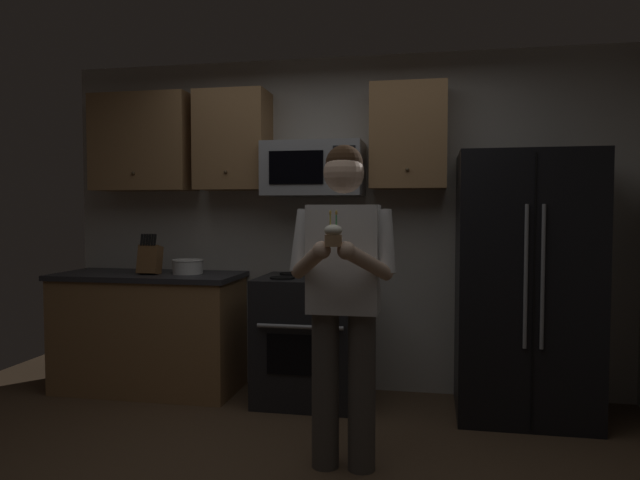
{
  "coord_description": "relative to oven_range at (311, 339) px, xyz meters",
  "views": [
    {
      "loc": [
        0.73,
        -2.85,
        1.41
      ],
      "look_at": [
        0.13,
        0.26,
        1.25
      ],
      "focal_mm": 32.94,
      "sensor_mm": 36.0,
      "label": 1
    }
  ],
  "objects": [
    {
      "name": "wall_back",
      "position": [
        0.15,
        0.39,
        0.84
      ],
      "size": [
        4.4,
        0.1,
        2.6
      ],
      "primitive_type": "cube",
      "color": "beige",
      "rests_on": "ground"
    },
    {
      "name": "oven_range",
      "position": [
        0.0,
        0.0,
        0.0
      ],
      "size": [
        0.76,
        0.7,
        0.93
      ],
      "color": "black",
      "rests_on": "ground"
    },
    {
      "name": "microwave",
      "position": [
        0.0,
        0.12,
        1.26
      ],
      "size": [
        0.74,
        0.41,
        0.4
      ],
      "color": "#9EA0A5"
    },
    {
      "name": "refrigerator",
      "position": [
        1.5,
        -0.04,
        0.44
      ],
      "size": [
        0.9,
        0.75,
        1.8
      ],
      "color": "black",
      "rests_on": "ground"
    },
    {
      "name": "cabinet_row_upper",
      "position": [
        -0.57,
        0.17,
        1.49
      ],
      "size": [
        2.78,
        0.36,
        0.76
      ],
      "color": "#9E7247"
    },
    {
      "name": "counter_left",
      "position": [
        -1.3,
        0.02,
        0.0
      ],
      "size": [
        1.44,
        0.66,
        0.92
      ],
      "color": "#9E7247",
      "rests_on": "ground"
    },
    {
      "name": "knife_block",
      "position": [
        -1.26,
        -0.03,
        0.58
      ],
      "size": [
        0.16,
        0.15,
        0.32
      ],
      "color": "brown",
      "rests_on": "counter_left"
    },
    {
      "name": "bowl_large_white",
      "position": [
        -0.98,
        0.04,
        0.52
      ],
      "size": [
        0.24,
        0.24,
        0.11
      ],
      "color": "white",
      "rests_on": "counter_left"
    },
    {
      "name": "person",
      "position": [
        0.41,
        -1.11,
        0.53
      ],
      "size": [
        0.6,
        0.48,
        1.76
      ],
      "color": "#4C4742",
      "rests_on": "ground"
    },
    {
      "name": "cupcake",
      "position": [
        0.41,
        -1.43,
        0.83
      ],
      "size": [
        0.09,
        0.09,
        0.17
      ],
      "color": "#A87F56"
    }
  ]
}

